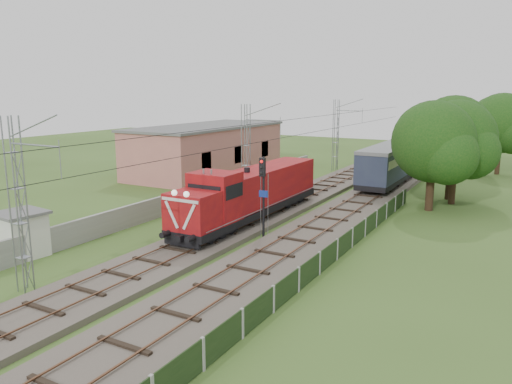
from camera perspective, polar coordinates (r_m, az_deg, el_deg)
The scene contains 15 objects.
ground at distance 28.87m, azimuth -8.14°, elevation -6.84°, with size 140.00×140.00×0.00m, color #3B5821.
track_main at distance 34.38m, azimuth -1.05°, elevation -3.38°, with size 4.20×70.00×0.45m.
track_side at distance 44.18m, azimuth 13.21°, elevation -0.31°, with size 4.20×80.00×0.45m.
catenary at distance 39.34m, azimuth -1.09°, elevation 4.27°, with size 3.31×70.00×8.00m.
boundary_wall at distance 41.77m, azimuth -5.28°, elevation 0.07°, with size 0.25×40.00×1.50m, color #9E9E99.
station_building at distance 56.00m, azimuth -5.52°, elevation 4.96°, with size 8.40×20.40×5.22m.
fence at distance 27.51m, azimuth 9.23°, elevation -6.50°, with size 0.12×32.00×1.20m.
locomotive at distance 34.34m, azimuth -0.65°, elevation -0.09°, with size 2.79×15.90×4.04m.
coach_rake at distance 84.66m, azimuth 21.36°, elevation 6.32°, with size 2.89×86.24×3.34m.
signal_post at distance 30.21m, azimuth 0.80°, elevation 1.01°, with size 0.57×0.44×5.13m.
relay_hut at distance 30.43m, azimuth -25.24°, elevation -4.37°, with size 2.72×2.72×2.55m.
tree_a at distance 39.60m, azimuth 19.71°, elevation 5.32°, with size 6.44×6.13×8.35m.
tree_b at distance 42.64m, azimuth 22.02°, elevation 5.56°, with size 6.43×6.13×8.34m.
tree_c at distance 44.37m, azimuth 21.69°, elevation 6.05°, with size 6.68×6.36×8.66m.
tree_d at distance 60.08m, azimuth 26.33°, elevation 6.99°, with size 6.77×6.45×8.77m.
Camera 1 is at (16.82, -21.63, 9.09)m, focal length 35.00 mm.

